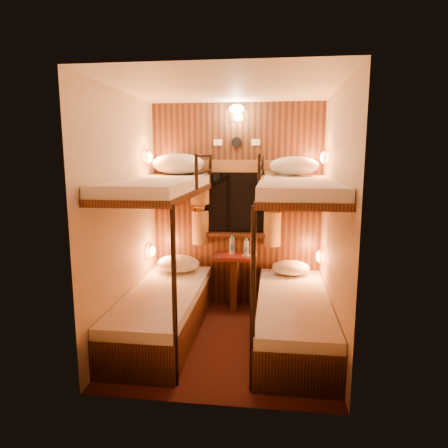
# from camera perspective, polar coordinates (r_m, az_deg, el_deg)

# --- Properties ---
(floor) EXTENTS (2.10, 2.10, 0.00)m
(floor) POSITION_cam_1_polar(r_m,az_deg,el_deg) (4.12, 0.30, -16.20)
(floor) COLOR black
(floor) RESTS_ON ground
(ceiling) EXTENTS (2.10, 2.10, 0.00)m
(ceiling) POSITION_cam_1_polar(r_m,az_deg,el_deg) (3.74, 0.33, 18.95)
(ceiling) COLOR silver
(ceiling) RESTS_ON wall_back
(wall_back) EXTENTS (2.40, 0.00, 2.40)m
(wall_back) POSITION_cam_1_polar(r_m,az_deg,el_deg) (4.78, 1.81, 2.55)
(wall_back) COLOR #C6B293
(wall_back) RESTS_ON floor
(wall_front) EXTENTS (2.40, 0.00, 2.40)m
(wall_front) POSITION_cam_1_polar(r_m,az_deg,el_deg) (2.73, -2.31, -3.06)
(wall_front) COLOR #C6B293
(wall_front) RESTS_ON floor
(wall_left) EXTENTS (0.00, 2.40, 2.40)m
(wall_left) POSITION_cam_1_polar(r_m,az_deg,el_deg) (3.99, -14.10, 0.79)
(wall_left) COLOR #C6B293
(wall_left) RESTS_ON floor
(wall_right) EXTENTS (0.00, 2.40, 2.40)m
(wall_right) POSITION_cam_1_polar(r_m,az_deg,el_deg) (3.76, 15.61, 0.19)
(wall_right) COLOR #C6B293
(wall_right) RESTS_ON floor
(back_panel) EXTENTS (2.00, 0.03, 2.40)m
(back_panel) POSITION_cam_1_polar(r_m,az_deg,el_deg) (4.77, 1.79, 2.53)
(back_panel) COLOR black
(back_panel) RESTS_ON floor
(bunk_left) EXTENTS (0.72, 1.90, 1.82)m
(bunk_left) POSITION_cam_1_polar(r_m,az_deg,el_deg) (4.09, -8.71, -8.05)
(bunk_left) COLOR black
(bunk_left) RESTS_ON floor
(bunk_right) EXTENTS (0.72, 1.90, 1.82)m
(bunk_right) POSITION_cam_1_polar(r_m,az_deg,el_deg) (3.95, 9.91, -8.74)
(bunk_right) COLOR black
(bunk_right) RESTS_ON floor
(window) EXTENTS (1.00, 0.12, 0.79)m
(window) POSITION_cam_1_polar(r_m,az_deg,el_deg) (4.74, 1.76, 2.25)
(window) COLOR black
(window) RESTS_ON back_panel
(curtains) EXTENTS (1.10, 0.22, 1.00)m
(curtains) POSITION_cam_1_polar(r_m,az_deg,el_deg) (4.70, 1.72, 3.20)
(curtains) COLOR brown
(curtains) RESTS_ON back_panel
(back_fixtures) EXTENTS (0.54, 0.09, 0.48)m
(back_fixtures) POSITION_cam_1_polar(r_m,az_deg,el_deg) (4.71, 1.82, 15.19)
(back_fixtures) COLOR black
(back_fixtures) RESTS_ON back_panel
(reading_lamps) EXTENTS (2.00, 0.20, 1.25)m
(reading_lamps) POSITION_cam_1_polar(r_m,az_deg,el_deg) (4.43, 1.39, 2.49)
(reading_lamps) COLOR orange
(reading_lamps) RESTS_ON wall_left
(table) EXTENTS (0.50, 0.34, 0.66)m
(table) POSITION_cam_1_polar(r_m,az_deg,el_deg) (4.75, 1.53, -7.19)
(table) COLOR maroon
(table) RESTS_ON floor
(bottle_left) EXTENTS (0.07, 0.07, 0.23)m
(bottle_left) POSITION_cam_1_polar(r_m,az_deg,el_deg) (4.70, 1.16, -3.18)
(bottle_left) COLOR #99BFE5
(bottle_left) RESTS_ON table
(bottle_right) EXTENTS (0.06, 0.06, 0.21)m
(bottle_right) POSITION_cam_1_polar(r_m,az_deg,el_deg) (4.62, 3.21, -3.50)
(bottle_right) COLOR #99BFE5
(bottle_right) RESTS_ON table
(sachet_a) EXTENTS (0.10, 0.09, 0.01)m
(sachet_a) POSITION_cam_1_polar(r_m,az_deg,el_deg) (4.67, 3.42, -4.47)
(sachet_a) COLOR silver
(sachet_a) RESTS_ON table
(sachet_b) EXTENTS (0.08, 0.07, 0.01)m
(sachet_b) POSITION_cam_1_polar(r_m,az_deg,el_deg) (4.65, 3.09, -4.54)
(sachet_b) COLOR silver
(sachet_b) RESTS_ON table
(pillow_lower_left) EXTENTS (0.50, 0.36, 0.20)m
(pillow_lower_left) POSITION_cam_1_polar(r_m,az_deg,el_deg) (4.71, -6.53, -5.64)
(pillow_lower_left) COLOR silver
(pillow_lower_left) RESTS_ON bunk_left
(pillow_lower_right) EXTENTS (0.42, 0.30, 0.17)m
(pillow_lower_right) POSITION_cam_1_polar(r_m,az_deg,el_deg) (4.63, 9.53, -6.18)
(pillow_lower_right) COLOR silver
(pillow_lower_right) RESTS_ON bunk_right
(pillow_upper_left) EXTENTS (0.60, 0.43, 0.24)m
(pillow_upper_left) POSITION_cam_1_polar(r_m,az_deg,el_deg) (4.62, -6.56, 8.53)
(pillow_upper_left) COLOR silver
(pillow_upper_left) RESTS_ON bunk_left
(pillow_upper_right) EXTENTS (0.52, 0.37, 0.21)m
(pillow_upper_right) POSITION_cam_1_polar(r_m,az_deg,el_deg) (4.41, 9.98, 8.18)
(pillow_upper_right) COLOR silver
(pillow_upper_right) RESTS_ON bunk_right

